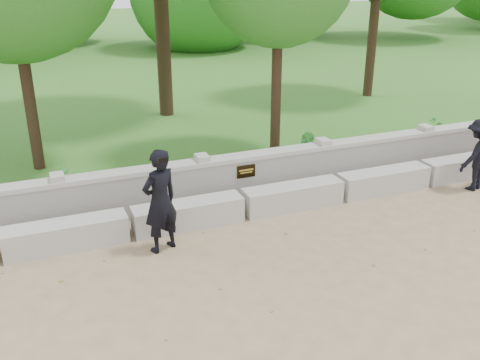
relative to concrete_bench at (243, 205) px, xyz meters
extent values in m
plane|color=#9B805F|center=(0.00, -1.90, -0.22)|extent=(80.00, 80.00, 0.00)
cube|color=#33681A|center=(0.00, 12.10, -0.10)|extent=(40.00, 22.00, 0.25)
cube|color=#A6A39C|center=(-3.00, 0.00, 0.00)|extent=(1.90, 0.45, 0.45)
cube|color=#A6A39C|center=(-1.00, 0.00, 0.00)|extent=(1.90, 0.45, 0.45)
cube|color=#A6A39C|center=(1.00, 0.00, 0.00)|extent=(1.90, 0.45, 0.45)
cube|color=#A6A39C|center=(3.00, 0.00, 0.00)|extent=(1.90, 0.45, 0.45)
cube|color=#A6A39C|center=(5.00, 0.00, 0.00)|extent=(1.90, 0.45, 0.45)
cube|color=#9C9993|center=(0.00, 0.70, 0.18)|extent=(12.50, 0.25, 0.82)
cube|color=#A6A39C|center=(0.00, 0.70, 0.64)|extent=(12.50, 0.35, 0.08)
cube|color=black|center=(0.30, 0.56, 0.40)|extent=(0.36, 0.02, 0.24)
imported|color=black|center=(-1.61, -0.61, 0.61)|extent=(0.72, 0.60, 1.67)
cube|color=black|center=(-1.61, -0.95, 1.39)|extent=(0.14, 0.07, 0.07)
imported|color=black|center=(4.75, -0.55, 0.50)|extent=(1.04, 0.75, 1.44)
cylinder|color=#382619|center=(-3.23, 3.23, 1.72)|extent=(0.23, 0.23, 3.40)
cylinder|color=#382619|center=(0.31, 6.36, 2.85)|extent=(0.38, 0.38, 5.64)
cylinder|color=#382619|center=(1.68, 2.20, 1.64)|extent=(0.22, 0.22, 3.23)
cylinder|color=#382619|center=(6.87, 6.20, 2.16)|extent=(0.29, 0.29, 4.26)
imported|color=#297527|center=(-2.88, 1.40, 0.34)|extent=(0.40, 0.40, 0.63)
imported|color=#297527|center=(2.04, 1.40, 0.36)|extent=(0.33, 0.40, 0.66)
imported|color=#297527|center=(5.56, 1.40, 0.32)|extent=(0.66, 0.62, 0.58)
camera|label=1|loc=(-3.26, -7.95, 3.98)|focal=40.00mm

